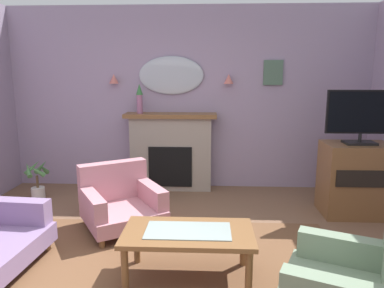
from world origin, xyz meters
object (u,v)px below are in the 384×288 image
wall_mirror (171,75)px  coffee_table (188,237)px  tv_flatscreen (362,116)px  tv_cabinet (355,179)px  armchair_in_corner (120,201)px  potted_plant_small_fern (37,180)px  armchair_by_coffee_table (356,282)px  wall_sconce_left (114,79)px  mantel_vase_centre (140,97)px  framed_picture (273,73)px  wall_sconce_right (229,79)px  fireplace (171,152)px

wall_mirror → coffee_table: 2.95m
tv_flatscreen → tv_cabinet: bearing=90.0°
armchair_in_corner → tv_flatscreen: 3.02m
coffee_table → potted_plant_small_fern: size_ratio=2.00×
armchair_by_coffee_table → potted_plant_small_fern: size_ratio=1.94×
wall_sconce_left → coffee_table: size_ratio=0.13×
coffee_table → mantel_vase_centre: bearing=109.2°
tv_flatscreen → potted_plant_small_fern: 4.35m
potted_plant_small_fern → armchair_by_coffee_table: bearing=-35.2°
framed_picture → potted_plant_small_fern: size_ratio=0.65×
armchair_in_corner → tv_flatscreen: tv_flatscreen is taller
armchair_in_corner → armchair_by_coffee_table: same height
armchair_by_coffee_table → tv_cabinet: bearing=69.2°
mantel_vase_centre → potted_plant_small_fern: bearing=-160.2°
wall_sconce_right → tv_flatscreen: 1.89m
mantel_vase_centre → armchair_in_corner: bearing=-89.7°
wall_sconce_left → armchair_by_coffee_table: 4.14m
armchair_in_corner → tv_cabinet: (2.83, 0.51, 0.15)m
mantel_vase_centre → wall_mirror: 0.58m
framed_picture → tv_cabinet: bearing=-49.7°
wall_sconce_right → potted_plant_small_fern: (-2.69, -0.62, -1.39)m
tv_cabinet → armchair_by_coffee_table: bearing=-110.8°
wall_mirror → armchair_by_coffee_table: (1.61, -3.09, -1.40)m
tv_cabinet → potted_plant_small_fern: tv_cabinet is taller
coffee_table → tv_flatscreen: 2.66m
potted_plant_small_fern → fireplace: bearing=16.0°
wall_sconce_right → armchair_by_coffee_table: 3.42m
framed_picture → wall_sconce_right: bearing=-174.7°
tv_cabinet → armchair_in_corner: bearing=-169.8°
wall_sconce_right → armchair_by_coffee_table: wall_sconce_right is taller
armchair_in_corner → wall_mirror: bearing=74.1°
armchair_by_coffee_table → potted_plant_small_fern: armchair_by_coffee_table is taller
fireplace → tv_flatscreen: 2.65m
armchair_by_coffee_table → tv_flatscreen: (0.78, 2.03, 0.94)m
wall_sconce_left → tv_flatscreen: bearing=-17.3°
mantel_vase_centre → tv_cabinet: (2.84, -0.87, -0.94)m
armchair_in_corner → tv_cabinet: tv_cabinet is taller
fireplace → wall_sconce_right: wall_sconce_right is taller
wall_mirror → armchair_by_coffee_table: 3.76m
fireplace → framed_picture: (1.50, 0.15, 1.18)m
wall_sconce_right → armchair_by_coffee_table: (0.76, -3.04, -1.35)m
tv_cabinet → wall_mirror: bearing=156.5°
tv_flatscreen → mantel_vase_centre: bearing=162.6°
mantel_vase_centre → armchair_in_corner: (0.01, -1.38, -1.09)m
framed_picture → potted_plant_small_fern: framed_picture is taller
tv_cabinet → potted_plant_small_fern: bearing=175.0°
mantel_vase_centre → armchair_by_coffee_table: mantel_vase_centre is taller
wall_sconce_left → wall_sconce_right: bearing=0.0°
wall_sconce_left → wall_mirror: bearing=3.4°
framed_picture → armchair_in_corner: bearing=-141.3°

